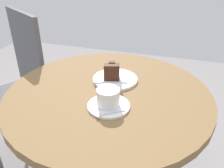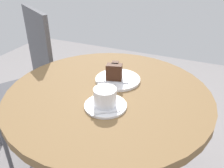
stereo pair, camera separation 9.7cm
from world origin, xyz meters
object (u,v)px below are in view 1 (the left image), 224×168
(cafe_chair, at_px, (19,81))
(cake_plate, at_px, (115,79))
(saucer, at_px, (109,106))
(coffee_cup, at_px, (108,97))
(fork, at_px, (106,82))
(teaspoon, at_px, (107,114))
(cake_slice, at_px, (112,72))
(napkin, at_px, (114,77))

(cafe_chair, bearing_deg, cake_plate, 21.54)
(saucer, distance_m, coffee_cup, 0.04)
(cake_plate, height_order, cafe_chair, cafe_chair)
(coffee_cup, xyz_separation_m, fork, (0.15, 0.06, -0.03))
(coffee_cup, xyz_separation_m, cafe_chair, (0.32, 0.67, -0.20))
(cafe_chair, bearing_deg, coffee_cup, 6.04)
(teaspoon, bearing_deg, cake_slice, -111.70)
(cake_plate, bearing_deg, fork, 156.37)
(napkin, bearing_deg, saucer, -168.63)
(teaspoon, distance_m, fork, 0.23)
(cake_slice, bearing_deg, cake_plate, -44.84)
(saucer, bearing_deg, fork, 21.04)
(saucer, relative_size, cafe_chair, 0.17)
(fork, relative_size, napkin, 0.78)
(cake_slice, xyz_separation_m, cafe_chair, (0.12, 0.62, -0.21))
(saucer, distance_m, cafe_chair, 0.76)
(cake_plate, bearing_deg, saucer, -169.77)
(cake_slice, distance_m, fork, 0.05)
(saucer, bearing_deg, teaspoon, -169.43)
(fork, bearing_deg, teaspoon, 93.70)
(saucer, relative_size, cake_slice, 1.84)
(cake_slice, distance_m, napkin, 0.06)
(coffee_cup, height_order, cafe_chair, cafe_chair)
(coffee_cup, bearing_deg, cake_slice, 13.37)
(teaspoon, height_order, napkin, teaspoon)
(coffee_cup, distance_m, fork, 0.17)
(cake_plate, distance_m, fork, 0.06)
(napkin, bearing_deg, coffee_cup, -168.97)
(cafe_chair, bearing_deg, teaspoon, 2.39)
(cake_slice, height_order, fork, cake_slice)
(cake_plate, bearing_deg, coffee_cup, -170.17)
(saucer, xyz_separation_m, napkin, (0.24, 0.05, -0.00))
(fork, distance_m, napkin, 0.08)
(cake_plate, xyz_separation_m, cafe_chair, (0.11, 0.63, -0.17))
(saucer, xyz_separation_m, cake_slice, (0.20, 0.05, 0.04))
(coffee_cup, relative_size, cake_plate, 0.58)
(napkin, distance_m, cafe_chair, 0.65)
(cake_slice, bearing_deg, napkin, -1.49)
(cafe_chair, bearing_deg, saucer, 5.92)
(saucer, height_order, cake_plate, cake_plate)
(fork, bearing_deg, saucer, 96.43)
(cake_plate, distance_m, cafe_chair, 0.66)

